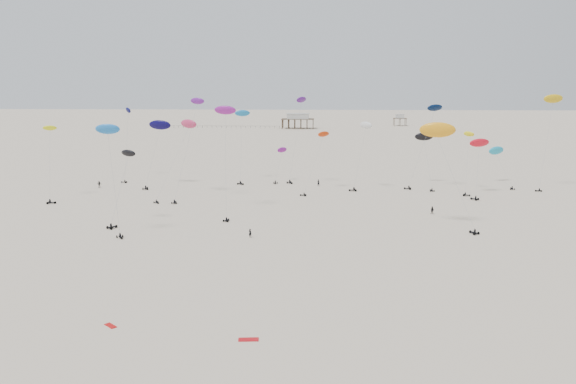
# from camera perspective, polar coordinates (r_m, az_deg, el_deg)

# --- Properties ---
(ground_plane) EXTENTS (900.00, 900.00, 0.00)m
(ground_plane) POSITION_cam_1_polar(r_m,az_deg,el_deg) (219.87, 1.83, 3.60)
(ground_plane) COLOR beige
(pavilion_main) EXTENTS (21.00, 13.00, 9.80)m
(pavilion_main) POSITION_cam_1_polar(r_m,az_deg,el_deg) (369.19, 1.00, 7.13)
(pavilion_main) COLOR brown
(pavilion_main) RESTS_ON ground
(pavilion_small) EXTENTS (9.00, 7.00, 8.00)m
(pavilion_small) POSITION_cam_1_polar(r_m,az_deg,el_deg) (402.35, 11.29, 7.11)
(pavilion_small) COLOR brown
(pavilion_small) RESTS_ON ground
(pier_fence) EXTENTS (80.20, 0.20, 1.50)m
(pier_fence) POSITION_cam_1_polar(r_m,az_deg,el_deg) (375.37, -7.00, 6.58)
(pier_fence) COLOR black
(pier_fence) RESTS_ON ground
(rig_0) EXTENTS (6.15, 4.63, 24.50)m
(rig_0) POSITION_cam_1_polar(r_m,az_deg,el_deg) (157.40, 1.02, 6.90)
(rig_0) COLOR black
(rig_0) RESTS_ON ground
(rig_1) EXTENTS (6.97, 10.62, 24.83)m
(rig_1) POSITION_cam_1_polar(r_m,az_deg,el_deg) (136.96, -9.81, 6.40)
(rig_1) COLOR black
(rig_1) RESTS_ON ground
(rig_2) EXTENTS (6.42, 8.23, 17.98)m
(rig_2) POSITION_cam_1_polar(r_m,az_deg,el_deg) (150.28, 7.59, 5.09)
(rig_2) COLOR black
(rig_2) RESTS_ON ground
(rig_3) EXTENTS (3.78, 8.61, 10.28)m
(rig_3) POSITION_cam_1_polar(r_m,az_deg,el_deg) (161.42, -0.81, 3.34)
(rig_3) COLOR black
(rig_3) RESTS_ON ground
(rig_4) EXTENTS (4.68, 13.42, 21.26)m
(rig_4) POSITION_cam_1_polar(r_m,az_deg,el_deg) (163.57, -4.70, 6.16)
(rig_4) COLOR black
(rig_4) RESTS_ON ground
(rig_5) EXTENTS (4.39, 10.22, 15.02)m
(rig_5) POSITION_cam_1_polar(r_m,az_deg,el_deg) (115.91, -16.55, 0.88)
(rig_5) COLOR black
(rig_5) RESTS_ON ground
(rig_6) EXTENTS (5.97, 5.75, 20.57)m
(rig_6) POSITION_cam_1_polar(r_m,az_deg,el_deg) (106.95, -17.64, 4.23)
(rig_6) COLOR black
(rig_6) RESTS_ON ground
(rig_7) EXTENTS (5.05, 12.92, 17.13)m
(rig_7) POSITION_cam_1_polar(r_m,az_deg,el_deg) (152.70, 17.81, 3.60)
(rig_7) COLOR black
(rig_7) RESTS_ON ground
(rig_8) EXTENTS (5.85, 16.01, 14.80)m
(rig_8) POSITION_cam_1_polar(r_m,az_deg,el_deg) (170.48, 20.52, 3.65)
(rig_8) COLOR black
(rig_8) RESTS_ON ground
(rig_9) EXTENTS (7.67, 14.04, 18.30)m
(rig_9) POSITION_cam_1_polar(r_m,az_deg,el_deg) (147.68, 3.17, 4.52)
(rig_9) COLOR black
(rig_9) RESTS_ON ground
(rig_10) EXTENTS (10.64, 7.38, 22.74)m
(rig_10) POSITION_cam_1_polar(r_m,az_deg,el_deg) (155.35, 14.19, 6.80)
(rig_10) COLOR black
(rig_10) RESTS_ON ground
(rig_11) EXTENTS (6.50, 11.36, 18.61)m
(rig_11) POSITION_cam_1_polar(r_m,az_deg,el_deg) (146.40, -23.00, 2.80)
(rig_11) COLOR black
(rig_11) RESTS_ON ground
(rig_12) EXTENTS (5.15, 16.15, 23.00)m
(rig_12) POSITION_cam_1_polar(r_m,az_deg,el_deg) (175.19, -16.00, 6.63)
(rig_12) COLOR black
(rig_12) RESTS_ON ground
(rig_13) EXTENTS (8.59, 10.03, 25.50)m
(rig_13) POSITION_cam_1_polar(r_m,az_deg,el_deg) (166.66, 25.23, 7.84)
(rig_13) COLOR black
(rig_13) RESTS_ON ground
(rig_14) EXTENTS (8.44, 17.99, 22.33)m
(rig_14) POSITION_cam_1_polar(r_m,az_deg,el_deg) (144.86, -10.34, 6.14)
(rig_14) COLOR black
(rig_14) RESTS_ON ground
(rig_15) EXTENTS (10.83, 9.87, 20.93)m
(rig_15) POSITION_cam_1_polar(r_m,az_deg,el_deg) (112.33, 15.20, 5.38)
(rig_15) COLOR black
(rig_15) RESTS_ON ground
(rig_16) EXTENTS (5.64, 15.49, 24.50)m
(rig_16) POSITION_cam_1_polar(r_m,az_deg,el_deg) (123.46, -6.38, 6.95)
(rig_16) COLOR black
(rig_16) RESTS_ON ground
(rig_17) EXTENTS (7.31, 13.59, 15.75)m
(rig_17) POSITION_cam_1_polar(r_m,az_deg,el_deg) (150.56, 18.81, 4.02)
(rig_17) COLOR black
(rig_17) RESTS_ON ground
(rig_18) EXTENTS (6.97, 12.75, 18.88)m
(rig_18) POSITION_cam_1_polar(r_m,az_deg,el_deg) (160.17, -13.03, 6.00)
(rig_18) COLOR black
(rig_18) RESTS_ON ground
(rig_19) EXTENTS (5.45, 16.22, 18.27)m
(rig_19) POSITION_cam_1_polar(r_m,az_deg,el_deg) (162.35, 13.72, 5.00)
(rig_19) COLOR black
(rig_19) RESTS_ON ground
(spectator_0) EXTENTS (0.83, 0.73, 1.89)m
(spectator_0) POSITION_cam_1_polar(r_m,az_deg,el_deg) (102.70, -3.86, -4.62)
(spectator_0) COLOR black
(spectator_0) RESTS_ON ground
(spectator_1) EXTENTS (1.10, 1.03, 1.96)m
(spectator_1) POSITION_cam_1_polar(r_m,az_deg,el_deg) (124.67, 14.43, -2.19)
(spectator_1) COLOR black
(spectator_1) RESTS_ON ground
(spectator_2) EXTENTS (1.36, 0.79, 2.24)m
(spectator_2) POSITION_cam_1_polar(r_m,az_deg,el_deg) (160.39, -18.62, 0.40)
(spectator_2) COLOR black
(spectator_2) RESTS_ON ground
(spectator_3) EXTENTS (0.93, 0.76, 2.20)m
(spectator_3) POSITION_cam_1_polar(r_m,az_deg,el_deg) (154.96, 3.11, 0.61)
(spectator_3) COLOR black
(spectator_3) RESTS_ON ground
(grounded_kite_a) EXTENTS (2.28, 1.12, 0.08)m
(grounded_kite_a) POSITION_cam_1_polar(r_m,az_deg,el_deg) (63.02, -4.04, -14.76)
(grounded_kite_a) COLOR #B60B11
(grounded_kite_a) RESTS_ON ground
(grounded_kite_b) EXTENTS (1.83, 1.70, 0.07)m
(grounded_kite_b) POSITION_cam_1_polar(r_m,az_deg,el_deg) (69.21, -17.58, -12.85)
(grounded_kite_b) COLOR #BB0D0B
(grounded_kite_b) RESTS_ON ground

